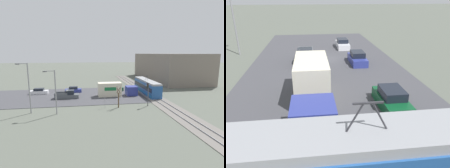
# 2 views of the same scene
# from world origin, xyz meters

# --- Properties ---
(ground_plane) EXTENTS (320.00, 320.00, 0.00)m
(ground_plane) POSITION_xyz_m (0.00, 0.00, 0.00)
(ground_plane) COLOR #565B51
(road_surface) EXTENTS (17.92, 38.62, 0.08)m
(road_surface) POSITION_xyz_m (0.00, 0.00, 0.04)
(road_surface) COLOR #424247
(road_surface) RESTS_ON ground
(rail_bed) EXTENTS (71.14, 4.40, 0.22)m
(rail_bed) POSITION_xyz_m (0.00, 21.33, 0.05)
(rail_bed) COLOR slate
(rail_bed) RESTS_ON ground
(light_rail_tram) EXTENTS (13.84, 2.55, 4.58)m
(light_rail_tram) POSITION_xyz_m (-0.22, 21.33, 1.76)
(light_rail_tram) COLOR #235193
(light_rail_tram) RESTS_ON ground
(box_truck) EXTENTS (2.59, 9.58, 3.29)m
(box_truck) POSITION_xyz_m (1.69, 12.55, 1.60)
(box_truck) COLOR navy
(box_truck) RESTS_ON ground
(pickup_truck) EXTENTS (1.94, 5.39, 1.89)m
(pickup_truck) POSITION_xyz_m (2.39, 1.18, 0.79)
(pickup_truck) COLOR #4C5156
(pickup_truck) RESTS_ON ground
(sedan_car_0) EXTENTS (1.87, 4.28, 1.52)m
(sedan_car_0) POSITION_xyz_m (-4.21, 13.67, 0.71)
(sedan_car_0) COLOR #0C4723
(sedan_car_0) RESTS_ON ground
(sedan_car_1) EXTENTS (1.80, 4.52, 1.42)m
(sedan_car_1) POSITION_xyz_m (-3.36, -6.46, 0.67)
(sedan_car_1) COLOR silver
(sedan_car_1) RESTS_ON ground
(sedan_car_2) EXTENTS (1.78, 4.27, 1.48)m
(sedan_car_2) POSITION_xyz_m (-3.98, 2.20, 0.69)
(sedan_car_2) COLOR navy
(sedan_car_2) RESTS_ON ground
(traffic_light_pole) EXTENTS (0.28, 0.47, 4.63)m
(traffic_light_pole) POSITION_xyz_m (10.85, 17.54, 3.03)
(traffic_light_pole) COLOR #47474C
(traffic_light_pole) RESTS_ON ground
(street_tree) EXTENTS (0.99, 0.83, 4.16)m
(street_tree) POSITION_xyz_m (10.96, 11.64, 1.89)
(street_tree) COLOR brown
(street_tree) RESTS_ON ground
(street_lamp_near_crossing) EXTENTS (0.36, 1.95, 8.80)m
(street_lamp_near_crossing) POSITION_xyz_m (11.80, -4.35, 5.04)
(street_lamp_near_crossing) COLOR gray
(street_lamp_near_crossing) RESTS_ON ground
(street_lamp_mid_block) EXTENTS (0.36, 1.95, 7.61)m
(street_lamp_mid_block) POSITION_xyz_m (12.99, 0.16, 4.42)
(street_lamp_mid_block) COLOR gray
(street_lamp_mid_block) RESTS_ON ground
(no_parking_sign) EXTENTS (0.32, 0.08, 2.50)m
(no_parking_sign) POSITION_xyz_m (10.78, 9.03, 1.51)
(no_parking_sign) COLOR gray
(no_parking_sign) RESTS_ON ground
(backdrop_office_block) EXTENTS (35.55, 16.46, 10.20)m
(backdrop_office_block) POSITION_xyz_m (-22.68, 38.03, 5.10)
(backdrop_office_block) COLOR slate
(backdrop_office_block) RESTS_ON ground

